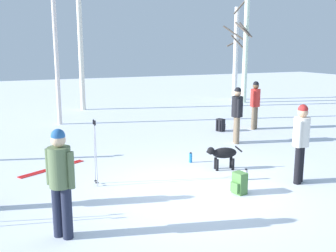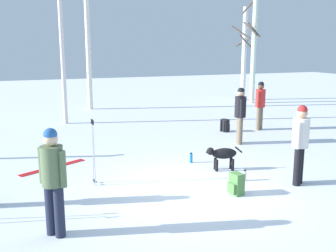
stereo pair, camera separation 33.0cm
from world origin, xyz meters
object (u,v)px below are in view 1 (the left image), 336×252
person_0 (255,102)px  person_3 (237,111)px  dog (223,154)px  birch_tree_0 (54,14)px  water_bottle_0 (191,158)px  birch_tree_3 (236,53)px  ski_pair_lying_0 (52,168)px  ski_poles_0 (95,151)px  person_1 (301,139)px  water_bottle_1 (246,175)px  person_4 (60,177)px  birch_tree_1 (80,19)px  birch_tree_2 (245,47)px  backpack_1 (239,183)px  backpack_0 (221,125)px

person_0 → person_3: bearing=-139.5°
dog → birch_tree_0: birch_tree_0 is taller
water_bottle_0 → birch_tree_3: 12.84m
birch_tree_0 → ski_pair_lying_0: bearing=-100.2°
birch_tree_3 → ski_pair_lying_0: bearing=-140.8°
ski_poles_0 → birch_tree_0: (0.29, 7.17, 3.31)m
person_1 → water_bottle_1: size_ratio=6.91×
person_4 → water_bottle_0: person_4 is taller
water_bottle_0 → birch_tree_1: (-0.73, 9.73, 3.99)m
birch_tree_1 → birch_tree_2: birch_tree_1 is taller
person_0 → person_3: (-1.76, -1.50, 0.00)m
water_bottle_0 → water_bottle_1: water_bottle_0 is taller
dog → water_bottle_1: 0.89m
person_0 → birch_tree_3: 8.25m
dog → ski_pair_lying_0: 4.13m
person_0 → person_1: bearing=-116.4°
ski_poles_0 → birch_tree_1: (1.87, 10.40, 3.37)m
ski_poles_0 → backpack_1: (2.51, -1.65, -0.54)m
person_3 → birch_tree_3: birch_tree_3 is taller
backpack_0 → birch_tree_3: size_ratio=0.09×
backpack_0 → water_bottle_0: (-2.68, -2.95, -0.09)m
birch_tree_0 → ski_poles_0: bearing=-92.3°
dog → birch_tree_2: size_ratio=0.16×
person_1 → backpack_0: (1.21, 5.23, -0.77)m
person_1 → backpack_0: bearing=76.9°
person_0 → backpack_1: (-4.06, -5.09, -0.77)m
person_4 → birch_tree_3: bearing=48.0°
dog → backpack_0: dog is taller
ski_poles_0 → backpack_1: bearing=-33.3°
dog → birch_tree_0: (-2.74, 7.33, 3.68)m
person_0 → water_bottle_0: (-3.97, -2.78, -0.86)m
water_bottle_0 → backpack_0: bearing=47.8°
person_4 → backpack_0: person_4 is taller
birch_tree_0 → birch_tree_1: bearing=64.0°
backpack_0 → backpack_1: size_ratio=1.00×
backpack_1 → water_bottle_1: bearing=46.6°
person_4 → birch_tree_1: size_ratio=0.22×
water_bottle_0 → birch_tree_3: birch_tree_3 is taller
birch_tree_0 → birch_tree_2: (9.87, 2.19, -1.16)m
ski_poles_0 → water_bottle_1: 3.33m
person_1 → ski_poles_0: person_1 is taller
person_3 → backpack_0: size_ratio=3.90×
person_4 → birch_tree_2: 16.13m
water_bottle_1 → ski_pair_lying_0: bearing=146.5°
birch_tree_3 → backpack_1: bearing=-122.8°
backpack_1 → birch_tree_2: (7.66, 11.01, 2.69)m
water_bottle_0 → birch_tree_2: size_ratio=0.05×
person_1 → water_bottle_1: (-0.94, 0.60, -0.86)m
birch_tree_3 → birch_tree_0: bearing=-161.3°
ski_pair_lying_0 → backpack_1: bearing=-44.6°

